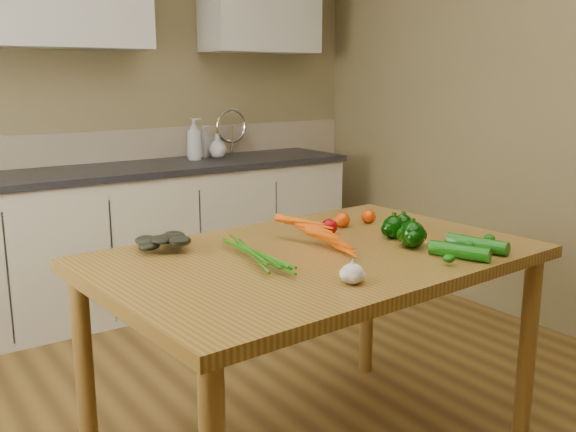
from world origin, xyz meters
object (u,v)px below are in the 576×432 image
Objects in this scene: pepper_a at (394,227)px; leafy_greens at (162,237)px; tomato_a at (329,227)px; pepper_b at (403,224)px; soap_bottle_b at (204,141)px; carrot_bunch at (301,241)px; soap_bottle_a at (194,139)px; pepper_c at (412,235)px; zucchini_a at (477,244)px; table at (316,277)px; tomato_b at (342,220)px; soap_bottle_c at (217,146)px; tomato_c at (369,216)px; garlic_bulb at (353,274)px; zucchini_b at (459,251)px.

leafy_greens is at bearing 158.05° from pepper_a.
pepper_b is at bearing -33.39° from tomato_a.
carrot_bunch is (-0.73, -2.15, -0.14)m from soap_bottle_b.
soap_bottle_a reaches higher than carrot_bunch.
carrot_bunch is 0.41m from pepper_c.
pepper_b reaches higher than zucchini_a.
carrot_bunch reaches higher than table.
soap_bottle_a is at bearing -162.59° from soap_bottle_b.
carrot_bunch is at bearing -149.58° from tomato_a.
table is at bearing -35.21° from leafy_greens.
pepper_a is at bearing -80.21° from tomato_b.
soap_bottle_b is 2.07m from tomato_a.
soap_bottle_c is 2.00m from tomato_a.
tomato_b is at bearing -123.82° from soap_bottle_b.
pepper_a is 0.08m from pepper_b.
tomato_c is at bearing 75.14° from soap_bottle_c.
soap_bottle_b is 0.98× the size of leafy_greens.
garlic_bulb is (-0.86, -2.44, -0.12)m from soap_bottle_c.
pepper_a is at bearing -136.44° from soap_bottle_a.
soap_bottle_c is 2.15× the size of garlic_bulb.
soap_bottle_c is at bearing -33.69° from soap_bottle_a.
zucchini_a is (0.02, -0.56, -0.00)m from tomato_c.
table is 5.60× the size of carrot_bunch.
pepper_b is 0.37m from zucchini_b.
garlic_bulb is 1.07× the size of tomato_a.
table is at bearing -146.23° from soap_bottle_a.
tomato_b reaches higher than zucchini_b.
pepper_c is 1.42× the size of tomato_b.
soap_bottle_b is 1.97m from tomato_b.
leafy_greens is 0.91m from tomato_c.
zucchini_a is at bearing -47.39° from pepper_c.
leafy_greens reaches higher than zucchini_b.
garlic_bulb is 0.59m from pepper_a.
carrot_bunch is (-0.04, 0.04, 0.13)m from table.
soap_bottle_a is 1.27× the size of soap_bottle_b.
zucchini_a is (-0.21, -2.50, -0.15)m from soap_bottle_b.
carrot_bunch is 0.55m from zucchini_b.
soap_bottle_a is 0.95× the size of carrot_bunch.
tomato_c is at bearing 18.43° from carrot_bunch.
pepper_a is 1.11× the size of pepper_b.
soap_bottle_b is 1.03× the size of zucchini_b.
soap_bottle_a is 2.39m from zucchini_a.
zucchini_a is at bearing -117.80° from soap_bottle_b.
pepper_a is at bearing -5.51° from table.
pepper_b is at bearing 75.47° from soap_bottle_c.
carrot_bunch is 3.92× the size of garlic_bulb.
carrot_bunch is 0.54m from tomato_c.
soap_bottle_b is at bearing 67.44° from carrot_bunch.
tomato_a is 1.09× the size of tomato_c.
soap_bottle_a reaches higher than leafy_greens.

